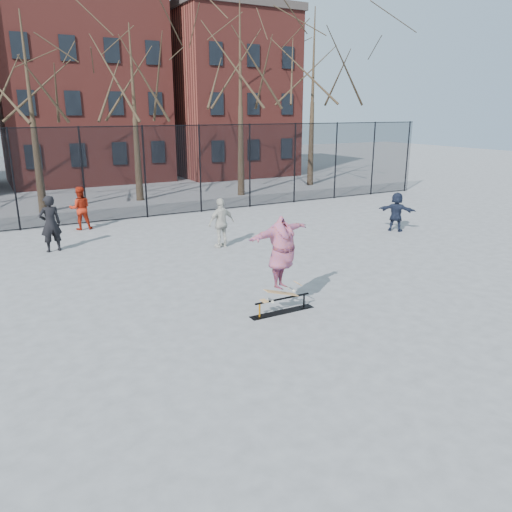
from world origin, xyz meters
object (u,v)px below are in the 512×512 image
bystander_red (80,208)px  skate_rail (282,307)px  bystander_navy (396,212)px  skateboard (281,296)px  bystander_white (221,223)px  bystander_black (50,224)px  skater (282,259)px

bystander_red → skate_rail: bearing=109.1°
bystander_red → bystander_navy: bearing=156.2°
skateboard → bystander_white: 6.15m
bystander_black → bystander_white: bystander_black is taller
skater → bystander_red: (-2.48, 11.19, -0.47)m
skate_rail → bystander_red: bearing=102.7°
skate_rail → bystander_red: size_ratio=0.97×
skateboard → bystander_navy: size_ratio=0.61×
skate_rail → skater: (-0.04, 0.00, 1.19)m
skater → bystander_black: size_ratio=1.10×
bystander_black → bystander_red: (1.47, 2.89, -0.10)m
skate_rail → bystander_black: (-3.99, 8.29, 0.81)m
skate_rail → bystander_black: bearing=115.7°
skateboard → bystander_red: 11.47m
bystander_white → bystander_navy: bystander_white is taller
bystander_red → bystander_navy: (10.82, -6.29, -0.08)m
skater → bystander_navy: size_ratio=1.36×
bystander_navy → skateboard: bearing=83.7°
skater → bystander_red: skater is taller
skater → bystander_white: skater is taller
skate_rail → bystander_navy: bearing=30.5°
bystander_black → skater: bearing=106.7°
skateboard → bystander_black: (-3.95, 8.29, 0.53)m
skate_rail → bystander_red: bystander_red is taller
bystander_black → bystander_navy: 12.75m
bystander_navy → bystander_red: bearing=23.1°
bystander_white → bystander_navy: bearing=162.9°
bystander_red → bystander_navy: bystander_red is taller
bystander_red → skater: bearing=108.9°
bystander_black → skate_rail: bearing=106.9°
skateboard → bystander_white: bearing=78.0°
skate_rail → bystander_red: 11.49m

